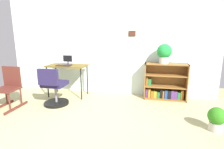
{
  "coord_description": "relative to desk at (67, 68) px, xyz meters",
  "views": [
    {
      "loc": [
        1.01,
        -2.17,
        1.46
      ],
      "look_at": [
        0.27,
        1.38,
        0.65
      ],
      "focal_mm": 28.44,
      "sensor_mm": 36.0,
      "label": 1
    }
  ],
  "objects": [
    {
      "name": "office_chair",
      "position": [
        -0.01,
        -0.64,
        -0.33
      ],
      "size": [
        0.52,
        0.55,
        0.82
      ],
      "color": "black",
      "rests_on": "ground_plane"
    },
    {
      "name": "desk",
      "position": [
        0.0,
        0.0,
        0.0
      ],
      "size": [
        0.92,
        0.5,
        0.76
      ],
      "color": "brown",
      "rests_on": "ground_plane"
    },
    {
      "name": "monitor",
      "position": [
        0.0,
        0.05,
        0.17
      ],
      "size": [
        0.22,
        0.2,
        0.23
      ],
      "color": "#262628",
      "rests_on": "desk"
    },
    {
      "name": "rocking_chair",
      "position": [
        -0.86,
        -0.91,
        -0.26
      ],
      "size": [
        0.42,
        0.64,
        0.83
      ],
      "color": "#56261E",
      "rests_on": "ground_plane"
    },
    {
      "name": "keyboard",
      "position": [
        -0.03,
        -0.13,
        0.08
      ],
      "size": [
        0.34,
        0.14,
        0.02
      ],
      "primitive_type": "cube",
      "color": "black",
      "rests_on": "desk"
    },
    {
      "name": "potted_plant_floor",
      "position": [
        2.97,
        -1.08,
        -0.48
      ],
      "size": [
        0.27,
        0.27,
        0.38
      ],
      "color": "#B7B2A8",
      "rests_on": "ground_plane"
    },
    {
      "name": "bookshelf_low",
      "position": [
        2.29,
        0.26,
        -0.33
      ],
      "size": [
        0.94,
        0.3,
        0.84
      ],
      "color": "brown",
      "rests_on": "ground_plane"
    },
    {
      "name": "wall_back",
      "position": [
        0.9,
        0.45,
        0.53
      ],
      "size": [
        5.2,
        0.12,
        2.44
      ],
      "color": "silver",
      "rests_on": "ground_plane"
    },
    {
      "name": "potted_plant_on_shelf",
      "position": [
        2.23,
        0.2,
        0.4
      ],
      "size": [
        0.32,
        0.32,
        0.44
      ],
      "color": "#B7B2A8",
      "rests_on": "bookshelf_low"
    },
    {
      "name": "ground_plane",
      "position": [
        0.89,
        -1.7,
        -0.68
      ],
      "size": [
        6.24,
        6.24,
        0.0
      ],
      "primitive_type": "plane",
      "color": "tan"
    }
  ]
}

